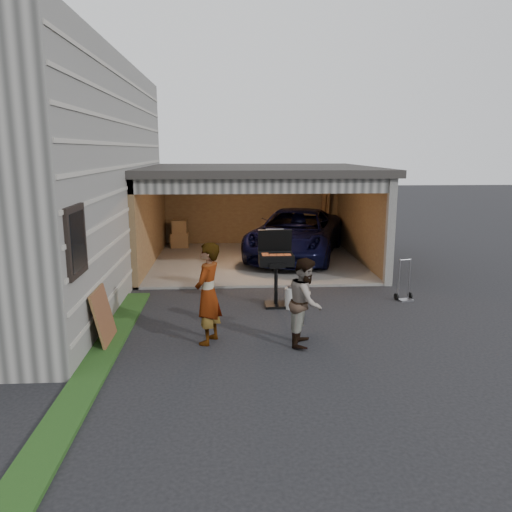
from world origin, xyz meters
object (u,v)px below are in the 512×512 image
Objects in this scene: bbq_grill at (276,262)px; plywood_panel at (104,317)px; man at (306,302)px; minivan at (296,235)px; hand_truck at (404,292)px; woman at (208,294)px; propane_tank at (292,298)px.

plywood_panel is (-3.24, -2.03, -0.49)m from bbq_grill.
plywood_panel is at bearing 101.27° from man.
hand_truck is (1.88, -4.61, -0.56)m from minivan.
hand_truck is at bearing 4.70° from bbq_grill.
woman is 1.89m from plywood_panel.
woman is at bearing -123.89° from bbq_grill.
bbq_grill is at bearing 32.09° from plywood_panel.
propane_tank is (0.33, -0.21, -0.76)m from bbq_grill.
hand_truck is at bearing 20.09° from plywood_panel.
man is at bearing -149.83° from hand_truck.
plywood_panel reaches higher than propane_tank.
bbq_grill reaches higher than minivan.
propane_tank is 0.45× the size of plywood_panel.
bbq_grill is 3.67× the size of propane_tank.
plywood_panel is 6.64m from hand_truck.
man is (-0.80, -7.10, 0.04)m from minivan.
man reaches higher than minivan.
man is at bearing 105.87° from woman.
minivan reaches higher than plywood_panel.
plywood_panel is 1.05× the size of hand_truck.
minivan is 3.22× the size of bbq_grill.
propane_tank is at bearing -80.66° from minivan.
woman is 1.80× the size of plywood_panel.
minivan is 7.38m from woman.
propane_tank is (-0.77, -5.07, -0.52)m from minivan.
minivan is at bearing 81.32° from propane_tank.
propane_tank is at bearing 177.10° from hand_truck.
woman is 5.02m from hand_truck.
man reaches higher than propane_tank.
hand_truck is at bearing -49.75° from minivan.
man is 3.43× the size of propane_tank.
propane_tank is 0.47× the size of hand_truck.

